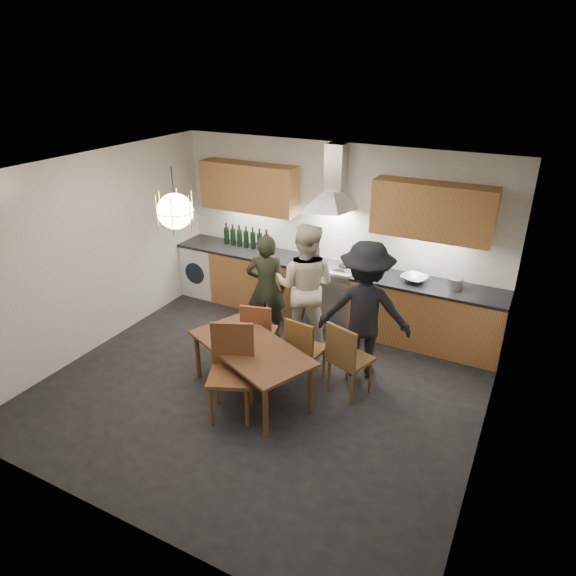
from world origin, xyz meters
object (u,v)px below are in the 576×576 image
at_px(person_left, 266,288).
at_px(person_right, 365,310).
at_px(stock_pot, 455,283).
at_px(wine_bottles, 246,237).
at_px(dining_table, 251,352).
at_px(mixing_bowl, 414,279).
at_px(person_mid, 305,286).
at_px(chair_back_left, 258,330).
at_px(chair_front, 232,364).

xyz_separation_m(person_left, person_right, (1.51, -0.24, 0.11)).
bearing_deg(stock_pot, person_right, -127.65).
distance_m(stock_pot, wine_bottles, 3.24).
bearing_deg(dining_table, wine_bottles, 146.16).
height_order(mixing_bowl, stock_pot, stock_pot).
distance_m(person_mid, stock_pot, 1.95).
xyz_separation_m(stock_pot, wine_bottles, (-3.23, 0.08, 0.10)).
bearing_deg(person_right, mixing_bowl, -121.50).
relative_size(person_left, person_right, 0.87).
height_order(person_left, person_right, person_right).
relative_size(chair_back_left, chair_front, 0.84).
bearing_deg(wine_bottles, person_mid, -30.53).
bearing_deg(stock_pot, person_mid, -156.77).
bearing_deg(person_mid, chair_front, 77.29).
distance_m(chair_front, mixing_bowl, 2.81).
bearing_deg(stock_pot, person_left, -160.13).
xyz_separation_m(mixing_bowl, wine_bottles, (-2.71, 0.10, 0.13)).
xyz_separation_m(dining_table, person_right, (0.99, 1.04, 0.30)).
bearing_deg(mixing_bowl, stock_pot, 2.39).
distance_m(dining_table, chair_back_left, 0.65).
height_order(person_mid, person_right, person_right).
relative_size(chair_front, person_mid, 0.60).
bearing_deg(wine_bottles, chair_front, -61.78).
xyz_separation_m(chair_front, stock_pot, (1.86, 2.47, 0.37)).
distance_m(person_right, wine_bottles, 2.67).
height_order(chair_back_left, chair_front, chair_front).
distance_m(person_mid, wine_bottles, 1.68).
xyz_separation_m(person_right, mixing_bowl, (0.32, 1.07, 0.07)).
xyz_separation_m(person_mid, mixing_bowl, (1.27, 0.75, 0.07)).
relative_size(person_left, mixing_bowl, 4.47).
relative_size(chair_front, person_right, 0.60).
xyz_separation_m(person_mid, wine_bottles, (-1.44, 0.85, 0.20)).
bearing_deg(person_mid, person_left, -2.23).
bearing_deg(person_mid, chair_back_left, 58.70).
relative_size(chair_front, person_left, 0.69).
relative_size(chair_front, stock_pot, 5.14).
relative_size(chair_back_left, wine_bottles, 1.07).
bearing_deg(person_right, chair_front, 38.39).
distance_m(dining_table, person_right, 1.47).
distance_m(person_mid, mixing_bowl, 1.47).
xyz_separation_m(person_left, person_mid, (0.55, 0.08, 0.11)).
relative_size(person_left, wine_bottles, 1.86).
bearing_deg(chair_back_left, person_left, -84.86).
height_order(dining_table, chair_back_left, chair_back_left).
bearing_deg(chair_front, chair_back_left, 79.14).
height_order(dining_table, wine_bottles, wine_bottles).
bearing_deg(person_left, chair_front, 83.21).
bearing_deg(mixing_bowl, person_left, -155.61).
xyz_separation_m(dining_table, chair_front, (-0.04, -0.34, 0.03)).
relative_size(dining_table, wine_bottles, 2.10).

